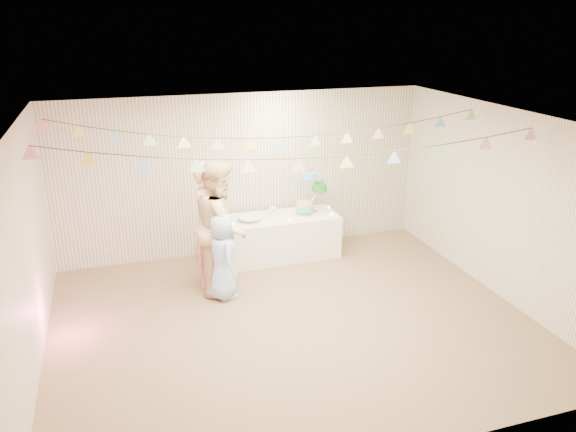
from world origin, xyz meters
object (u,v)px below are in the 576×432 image
object	(u,v)px
cake_stand	(311,188)
person_adult_a	(210,225)
table	(280,237)
person_adult_b	(221,226)
person_child	(223,256)

from	to	relation	value
cake_stand	person_adult_a	world-z (taller)	person_adult_a
table	person_adult_b	xyz separation A→B (m)	(-1.10, -0.80, 0.60)
person_adult_a	person_adult_b	bearing A→B (deg)	-106.88
person_adult_a	person_child	bearing A→B (deg)	-132.99
table	person_adult_b	world-z (taller)	person_adult_b
person_adult_a	person_adult_b	xyz separation A→B (m)	(0.12, -0.17, 0.03)
person_adult_a	table	bearing A→B (deg)	-24.78
person_child	table	bearing A→B (deg)	-55.71
table	person_adult_a	xyz separation A→B (m)	(-1.22, -0.63, 0.57)
person_adult_a	person_child	distance (m)	0.55
person_adult_a	person_child	xyz separation A→B (m)	(0.07, -0.45, -0.31)
table	cake_stand	distance (m)	0.93
person_adult_a	person_adult_b	size ratio (longest dim) A/B	0.97
person_child	person_adult_a	bearing A→B (deg)	0.15
table	person_child	xyz separation A→B (m)	(-1.15, -1.08, 0.26)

